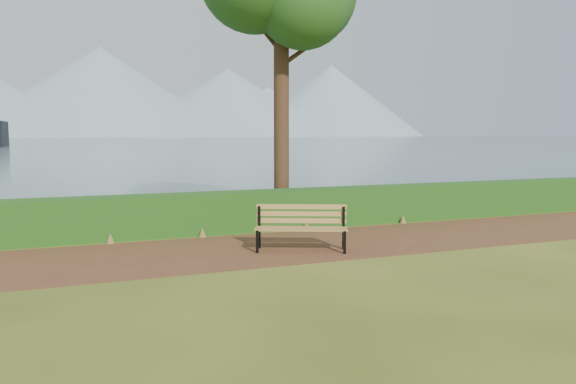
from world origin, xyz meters
name	(u,v)px	position (x,y,z in m)	size (l,w,h in m)	color
ground	(275,250)	(0.00, 0.00, 0.00)	(140.00, 140.00, 0.00)	#394E16
path	(271,248)	(0.00, 0.30, 0.01)	(40.00, 3.40, 0.01)	#4F2D1B
hedge	(240,211)	(0.00, 2.60, 0.50)	(32.00, 0.85, 1.00)	#1A3F12
water	(76,139)	(0.00, 260.00, 0.01)	(700.00, 510.00, 0.00)	#465E71
mountains	(56,96)	(-9.17, 406.05, 27.70)	(585.00, 190.00, 70.00)	#7C94A5
bench	(301,224)	(0.51, -0.19, 0.56)	(1.98, 1.29, 0.97)	black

